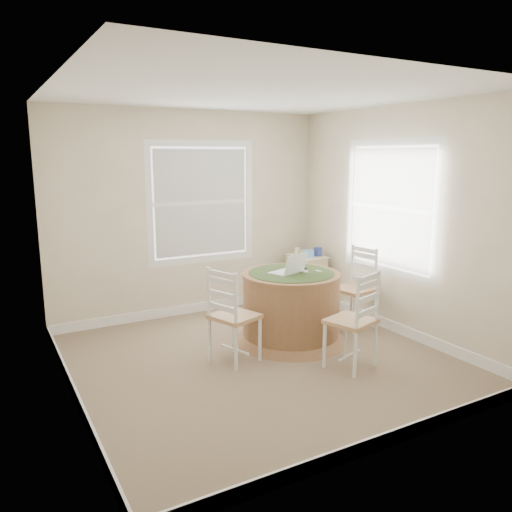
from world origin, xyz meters
TOP-DOWN VIEW (x-y plane):
  - room at (0.17, 0.16)m, footprint 3.64×3.64m
  - round_table at (0.58, 0.32)m, footprint 1.27×1.27m
  - chair_left at (-0.23, 0.10)m, footprint 0.52×0.53m
  - chair_near at (0.68, -0.58)m, footprint 0.52×0.51m
  - chair_right at (1.47, 0.32)m, footprint 0.45×0.47m
  - laptop at (0.54, 0.32)m, footprint 0.41×0.39m
  - mouse at (0.72, 0.26)m, footprint 0.08×0.11m
  - phone at (0.88, 0.23)m, footprint 0.06×0.10m
  - keys at (0.79, 0.39)m, footprint 0.07×0.06m
  - corner_chest at (1.53, 1.39)m, footprint 0.41×0.54m
  - tissue_box at (1.47, 1.28)m, footprint 0.12×0.12m
  - box_yellow at (1.57, 1.45)m, footprint 0.15×0.10m
  - box_blue at (1.64, 1.30)m, footprint 0.08×0.08m
  - cup_cream at (1.48, 1.53)m, footprint 0.07×0.07m

SIDE VIEW (x-z plane):
  - corner_chest at x=1.53m, z-range 0.00..0.69m
  - round_table at x=0.58m, z-range 0.03..0.81m
  - chair_left at x=-0.23m, z-range 0.00..0.95m
  - chair_near at x=0.68m, z-range 0.00..0.95m
  - chair_right at x=1.47m, z-range 0.00..0.95m
  - box_yellow at x=1.57m, z-range 0.69..0.75m
  - cup_cream at x=1.48m, z-range 0.69..0.78m
  - tissue_box at x=1.47m, z-range 0.69..0.79m
  - box_blue at x=1.64m, z-range 0.69..0.81m
  - phone at x=0.88m, z-range 0.77..0.79m
  - keys at x=0.79m, z-range 0.77..0.79m
  - mouse at x=0.72m, z-range 0.77..0.80m
  - laptop at x=0.54m, z-range 0.69..0.93m
  - room at x=0.17m, z-range -0.02..2.62m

